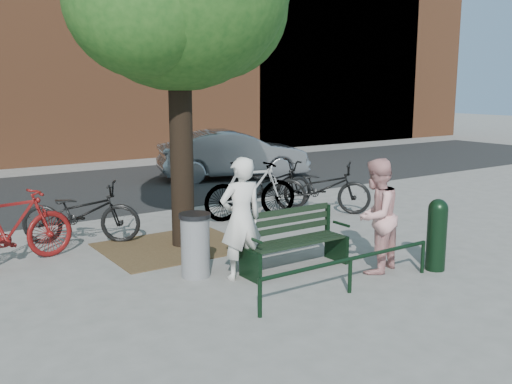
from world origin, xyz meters
TOP-DOWN VIEW (x-y plane):
  - ground at (0.00, 0.00)m, footprint 90.00×90.00m
  - dirt_pit at (-1.00, 2.20)m, footprint 2.40×2.00m
  - road at (0.00, 8.50)m, footprint 40.00×7.00m
  - park_bench at (-0.00, 0.08)m, footprint 1.74×0.54m
  - guard_railing at (0.00, -1.20)m, footprint 3.06×0.06m
  - person_left at (-0.90, 0.15)m, footprint 0.70×0.50m
  - person_right at (0.95, -0.73)m, footprint 1.01×0.89m
  - bollard at (1.79, -1.21)m, footprint 0.30×0.30m
  - litter_bin at (-1.42, 0.60)m, footprint 0.47×0.47m
  - bicycle_a at (-2.24, 3.38)m, footprint 2.17×1.68m
  - bicycle_b at (-3.55, 2.71)m, footprint 2.09×0.92m
  - bicycle_c at (2.15, 3.66)m, footprint 2.23×0.97m
  - bicycle_d at (1.32, 3.22)m, footprint 2.15×0.98m
  - bicycle_e at (3.00, 2.86)m, footprint 2.00×2.10m
  - parked_car at (3.87, 8.00)m, footprint 4.74×2.82m

SIDE VIEW (x-z plane):
  - ground at x=0.00m, z-range 0.00..0.00m
  - road at x=0.00m, z-range 0.00..0.01m
  - dirt_pit at x=-1.00m, z-range 0.00..0.02m
  - guard_railing at x=0.00m, z-range 0.15..0.66m
  - park_bench at x=0.00m, z-range -0.01..0.97m
  - litter_bin at x=-1.42m, z-range 0.01..0.97m
  - bicycle_a at x=-2.24m, z-range 0.00..1.10m
  - bicycle_e at x=3.00m, z-range 0.00..1.13m
  - bicycle_c at x=2.15m, z-range 0.00..1.14m
  - bollard at x=1.79m, z-range 0.04..1.15m
  - bicycle_b at x=-3.55m, z-range 0.00..1.21m
  - bicycle_d at x=1.32m, z-range 0.00..1.25m
  - parked_car at x=3.87m, z-range 0.00..1.47m
  - person_right at x=0.95m, z-range 0.00..1.74m
  - person_left at x=-0.90m, z-range 0.00..1.80m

